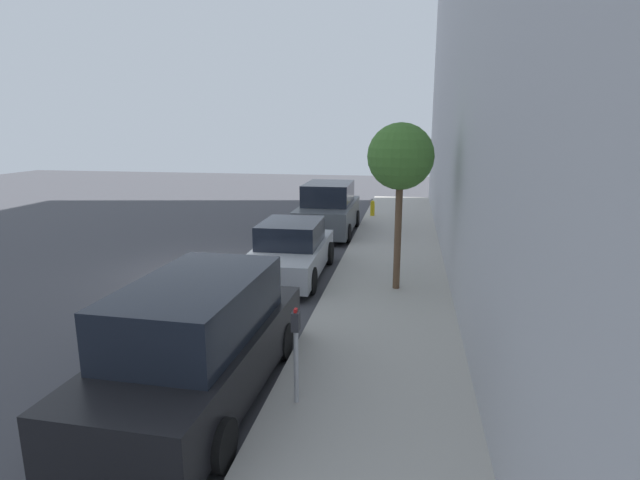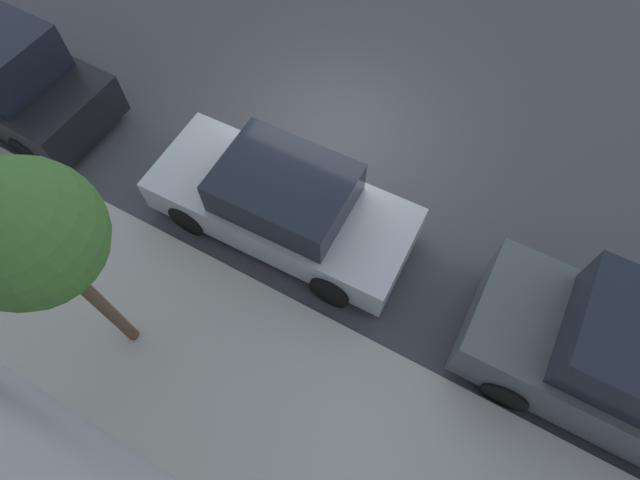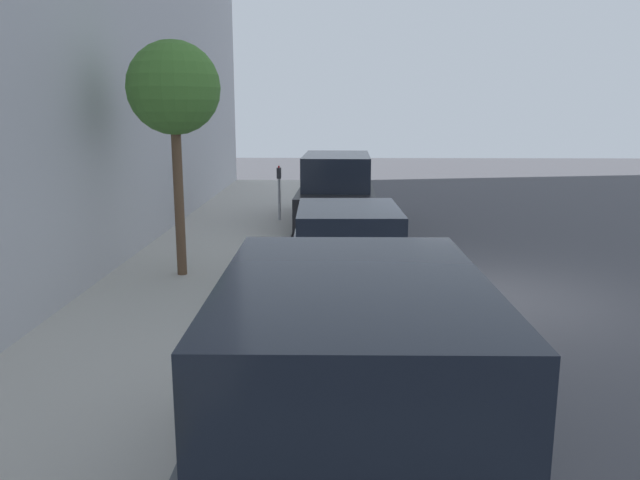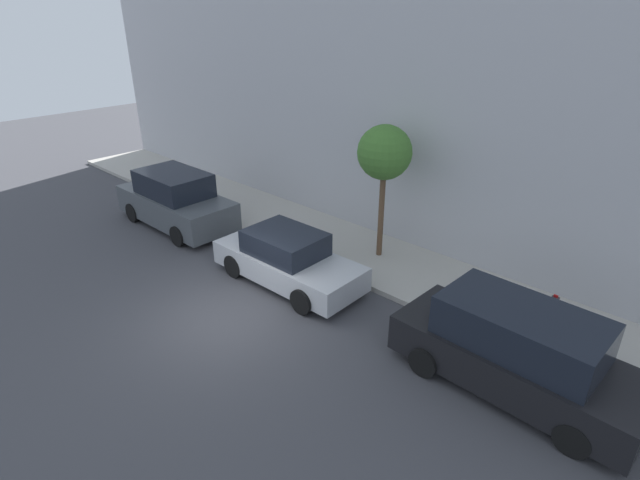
{
  "view_description": "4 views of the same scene",
  "coord_description": "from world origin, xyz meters",
  "px_view_note": "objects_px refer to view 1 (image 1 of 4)",
  "views": [
    {
      "loc": [
        5.45,
        -12.86,
        4.08
      ],
      "look_at": [
        3.06,
        0.47,
        1.0
      ],
      "focal_mm": 28.0,
      "sensor_mm": 36.0,
      "label": 1
    },
    {
      "loc": [
        5.95,
        2.91,
        7.74
      ],
      "look_at": [
        2.73,
        1.14,
        1.0
      ],
      "focal_mm": 28.0,
      "sensor_mm": 36.0,
      "label": 2
    },
    {
      "loc": [
        2.53,
        9.92,
        3.05
      ],
      "look_at": [
        2.73,
        0.19,
        1.0
      ],
      "focal_mm": 35.0,
      "sensor_mm": 36.0,
      "label": 3
    },
    {
      "loc": [
        -6.15,
        -8.98,
        7.21
      ],
      "look_at": [
        3.41,
        -0.01,
        1.0
      ],
      "focal_mm": 28.0,
      "sensor_mm": 36.0,
      "label": 4
    }
  ],
  "objects_px": {
    "parking_meter_near": "(296,346)",
    "street_tree": "(401,158)",
    "parked_minivan_nearest": "(199,342)",
    "parked_sedan_second": "(291,251)",
    "parked_suv_third": "(328,210)",
    "fire_hydrant": "(372,208)"
  },
  "relations": [
    {
      "from": "parking_meter_near",
      "to": "street_tree",
      "type": "xyz_separation_m",
      "value": [
        1.27,
        5.6,
        2.33
      ]
    },
    {
      "from": "parked_minivan_nearest",
      "to": "parked_sedan_second",
      "type": "distance_m",
      "value": 6.51
    },
    {
      "from": "parked_suv_third",
      "to": "street_tree",
      "type": "bearing_deg",
      "value": -67.58
    },
    {
      "from": "parking_meter_near",
      "to": "street_tree",
      "type": "relative_size",
      "value": 0.36
    },
    {
      "from": "parked_sedan_second",
      "to": "parking_meter_near",
      "type": "xyz_separation_m",
      "value": [
        1.67,
        -6.61,
        0.31
      ]
    },
    {
      "from": "street_tree",
      "to": "fire_hydrant",
      "type": "distance_m",
      "value": 10.82
    },
    {
      "from": "parked_suv_third",
      "to": "fire_hydrant",
      "type": "height_order",
      "value": "parked_suv_third"
    },
    {
      "from": "street_tree",
      "to": "parking_meter_near",
      "type": "bearing_deg",
      "value": -102.82
    },
    {
      "from": "parking_meter_near",
      "to": "street_tree",
      "type": "height_order",
      "value": "street_tree"
    },
    {
      "from": "parking_meter_near",
      "to": "parked_sedan_second",
      "type": "bearing_deg",
      "value": 104.16
    },
    {
      "from": "parked_suv_third",
      "to": "parking_meter_near",
      "type": "distance_m",
      "value": 12.55
    },
    {
      "from": "parked_minivan_nearest",
      "to": "parking_meter_near",
      "type": "distance_m",
      "value": 1.52
    },
    {
      "from": "parked_sedan_second",
      "to": "street_tree",
      "type": "relative_size",
      "value": 1.12
    },
    {
      "from": "street_tree",
      "to": "parked_sedan_second",
      "type": "bearing_deg",
      "value": 160.98
    },
    {
      "from": "parked_minivan_nearest",
      "to": "parked_suv_third",
      "type": "bearing_deg",
      "value": 90.18
    },
    {
      "from": "parked_suv_third",
      "to": "street_tree",
      "type": "distance_m",
      "value": 7.81
    },
    {
      "from": "street_tree",
      "to": "fire_hydrant",
      "type": "xyz_separation_m",
      "value": [
        -1.37,
        10.34,
        -2.87
      ]
    },
    {
      "from": "fire_hydrant",
      "to": "parking_meter_near",
      "type": "bearing_deg",
      "value": -89.64
    },
    {
      "from": "parking_meter_near",
      "to": "parked_minivan_nearest",
      "type": "bearing_deg",
      "value": 176.06
    },
    {
      "from": "fire_hydrant",
      "to": "street_tree",
      "type": "bearing_deg",
      "value": -82.43
    },
    {
      "from": "parked_suv_third",
      "to": "parking_meter_near",
      "type": "height_order",
      "value": "parked_suv_third"
    },
    {
      "from": "parked_minivan_nearest",
      "to": "parked_sedan_second",
      "type": "height_order",
      "value": "parked_minivan_nearest"
    }
  ]
}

